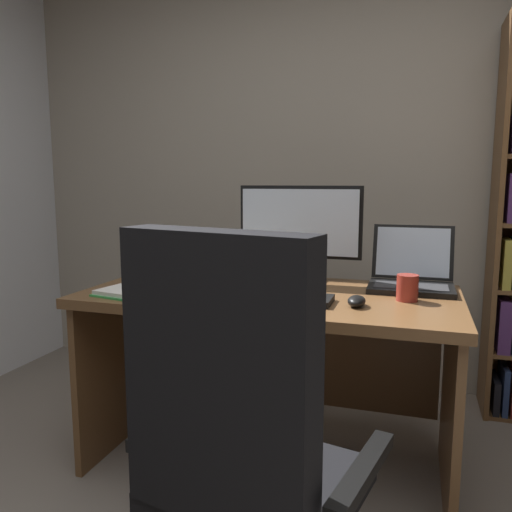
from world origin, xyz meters
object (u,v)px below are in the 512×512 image
computer_mouse (357,301)px  pen (248,285)px  coffee_mug (407,288)px  notepad (244,286)px  keyboard (277,297)px  desk (274,336)px  open_binder (159,292)px  laptop (411,275)px  reading_stand_with_book (203,258)px  office_chair (243,476)px  monitor (300,232)px

computer_mouse → pen: computer_mouse is taller
coffee_mug → notepad: bearing=176.8°
keyboard → notepad: keyboard is taller
desk → open_binder: open_binder is taller
open_binder → coffee_mug: bearing=22.5°
laptop → reading_stand_with_book: size_ratio=1.16×
keyboard → reading_stand_with_book: (-0.50, 0.46, 0.06)m
desk → office_chair: bearing=-79.4°
office_chair → reading_stand_with_book: 1.34m
office_chair → coffee_mug: bearing=78.4°
laptop → keyboard: laptop is taller
office_chair → reading_stand_with_book: office_chair is taller
reading_stand_with_book → computer_mouse: bearing=-29.6°
desk → pen: 0.25m
coffee_mug → monitor: bearing=153.6°
reading_stand_with_book → office_chair: bearing=-62.2°
pen → open_binder: bearing=-141.4°
open_binder → coffee_mug: 0.96m
office_chair → laptop: 1.20m
keyboard → pen: 0.26m
reading_stand_with_book → keyboard: bearing=-42.2°
computer_mouse → reading_stand_with_book: bearing=150.4°
computer_mouse → coffee_mug: coffee_mug is taller
coffee_mug → desk: bearing=173.0°
keyboard → pen: size_ratio=3.00×
open_binder → keyboard: bearing=16.6°
office_chair → pen: bearing=119.8°
keyboard → computer_mouse: size_ratio=4.04×
desk → computer_mouse: size_ratio=14.45×
pen → office_chair: bearing=-72.4°
desk → monitor: 0.47m
monitor → keyboard: monitor is taller
reading_stand_with_book → open_binder: reading_stand_with_book is taller
office_chair → keyboard: size_ratio=2.62×
reading_stand_with_book → pen: reading_stand_with_book is taller
computer_mouse → coffee_mug: bearing=40.9°
computer_mouse → open_binder: computer_mouse is taller
laptop → notepad: 0.71m
monitor → open_binder: bearing=-137.4°
desk → computer_mouse: computer_mouse is taller
open_binder → reading_stand_with_book: bearing=104.0°
office_chair → open_binder: office_chair is taller
reading_stand_with_book → open_binder: size_ratio=0.59×
office_chair → notepad: bearing=120.9°
computer_mouse → reading_stand_with_book: 0.92m
desk → open_binder: bearing=-146.7°
monitor → desk: bearing=-111.9°
monitor → keyboard: (0.00, -0.38, -0.21)m
desk → laptop: (0.55, 0.18, 0.27)m
open_binder → pen: bearing=49.2°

